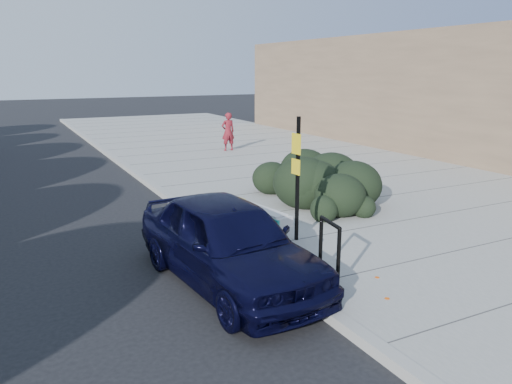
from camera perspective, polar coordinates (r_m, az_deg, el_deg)
ground at (r=9.99m, az=-1.34°, el=-7.33°), size 120.00×120.00×0.00m
sidewalk_near at (r=16.88m, az=8.36°, el=1.61°), size 11.20×50.00×0.15m
curb_near at (r=14.42m, az=-10.08°, el=-0.52°), size 0.22×50.00×0.17m
bench at (r=10.65m, az=-0.18°, el=-2.33°), size 0.75×2.10×0.62m
bike_rack at (r=8.39m, az=8.40°, el=-5.99°), size 0.17×0.71×1.05m
sign_post at (r=10.09m, az=4.71°, el=2.34°), size 0.10×0.30×2.56m
hedge at (r=13.46m, az=6.91°, el=1.95°), size 2.41×4.00×1.41m
sedan_navy at (r=8.53m, az=-3.20°, el=-5.67°), size 2.19×4.59×1.52m
pedestrian at (r=21.90m, az=-3.22°, el=6.91°), size 0.60×0.40×1.65m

